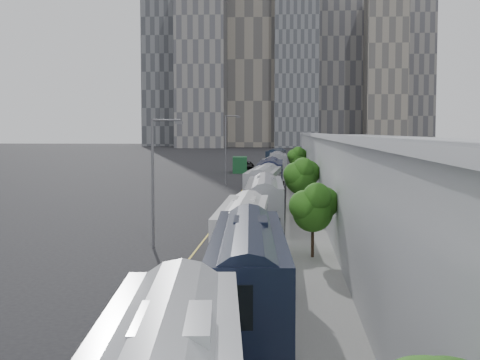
# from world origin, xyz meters

# --- Properties ---
(sidewalk) EXTENTS (10.00, 170.00, 0.12)m
(sidewalk) POSITION_xyz_m (9.00, 55.00, 0.06)
(sidewalk) COLOR gray
(sidewalk) RESTS_ON ground
(lane_line) EXTENTS (0.12, 160.00, 0.02)m
(lane_line) POSITION_xyz_m (-1.50, 55.00, 0.01)
(lane_line) COLOR gold
(lane_line) RESTS_ON ground
(depot) EXTENTS (12.45, 160.40, 7.20)m
(depot) POSITION_xyz_m (12.99, 55.00, 3.51)
(depot) COLOR gray
(depot) RESTS_ON ground
(skyline) EXTENTS (145.00, 64.00, 120.00)m
(skyline) POSITION_xyz_m (-2.90, 324.16, 50.85)
(skyline) COLOR slate
(skyline) RESTS_ON ground
(bus_1) EXTENTS (3.45, 13.47, 3.90)m
(bus_1) POSITION_xyz_m (2.70, 21.69, 1.65)
(bus_1) COLOR black
(bus_1) RESTS_ON ground
(bus_2) EXTENTS (2.75, 12.29, 3.59)m
(bus_2) POSITION_xyz_m (1.71, 33.36, 1.51)
(bus_2) COLOR white
(bus_2) RESTS_ON ground
(bus_3) EXTENTS (3.06, 13.28, 3.86)m
(bus_3) POSITION_xyz_m (2.44, 47.49, 1.63)
(bus_3) COLOR gray
(bus_3) RESTS_ON ground
(bus_4) EXTENTS (3.34, 13.63, 3.95)m
(bus_4) POSITION_xyz_m (1.82, 62.33, 1.67)
(bus_4) COLOR #93959C
(bus_4) RESTS_ON ground
(bus_5) EXTENTS (3.09, 13.95, 4.07)m
(bus_5) POSITION_xyz_m (2.14, 77.01, 1.72)
(bus_5) COLOR #161A33
(bus_5) RESTS_ON ground
(bus_6) EXTENTS (3.37, 12.70, 3.67)m
(bus_6) POSITION_xyz_m (2.05, 89.12, 1.55)
(bus_6) COLOR #BBBBBD
(bus_6) RESTS_ON ground
(bus_7) EXTENTS (3.04, 13.64, 3.97)m
(bus_7) POSITION_xyz_m (2.57, 105.53, 1.68)
(bus_7) COLOR gray
(bus_7) RESTS_ON ground
(bus_8) EXTENTS (2.86, 12.39, 3.60)m
(bus_8) POSITION_xyz_m (2.16, 119.64, 1.52)
(bus_8) COLOR #BABBC6
(bus_8) RESTS_ON ground
(bus_9) EXTENTS (3.97, 13.56, 3.91)m
(bus_9) POSITION_xyz_m (1.84, 131.56, 1.65)
(bus_9) COLOR black
(bus_9) RESTS_ON ground
(tree_1) EXTENTS (2.36, 2.36, 4.30)m
(tree_1) POSITION_xyz_m (5.62, 35.23, 3.10)
(tree_1) COLOR black
(tree_1) RESTS_ON ground
(tree_2) EXTENTS (2.90, 2.90, 5.04)m
(tree_2) POSITION_xyz_m (5.35, 57.11, 3.58)
(tree_2) COLOR black
(tree_2) RESTS_ON ground
(tree_3) EXTENTS (1.77, 1.77, 3.75)m
(tree_3) POSITION_xyz_m (5.91, 76.99, 2.84)
(tree_3) COLOR black
(tree_3) RESTS_ON ground
(tree_4) EXTENTS (2.55, 2.55, 4.95)m
(tree_4) POSITION_xyz_m (5.53, 100.25, 3.66)
(tree_4) COLOR black
(tree_4) RESTS_ON ground
(street_lamp_near) EXTENTS (2.04, 0.22, 8.19)m
(street_lamp_near) POSITION_xyz_m (-4.16, 38.44, 4.77)
(street_lamp_near) COLOR #59595E
(street_lamp_near) RESTS_ON ground
(street_lamp_far) EXTENTS (2.04, 0.22, 9.58)m
(street_lamp_far) POSITION_xyz_m (-4.11, 87.30, 5.49)
(street_lamp_far) COLOR #59595E
(street_lamp_far) RESTS_ON ground
(shipping_container) EXTENTS (2.92, 6.28, 2.86)m
(shipping_container) POSITION_xyz_m (-4.43, 116.15, 1.43)
(shipping_container) COLOR #133D1F
(shipping_container) RESTS_ON ground
(suv) EXTENTS (3.07, 5.71, 1.52)m
(suv) POSITION_xyz_m (-3.73, 126.99, 0.76)
(suv) COLOR black
(suv) RESTS_ON ground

